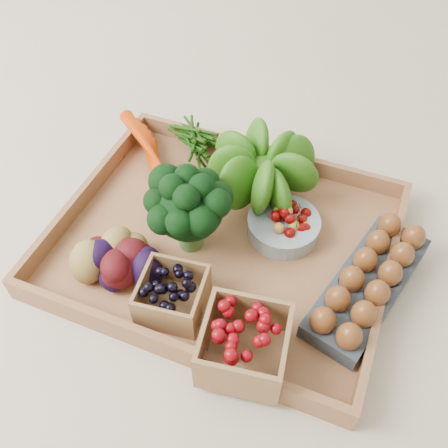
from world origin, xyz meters
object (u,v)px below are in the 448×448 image
at_px(tray, 224,244).
at_px(egg_carton, 367,286).
at_px(broccoli, 190,221).
at_px(cherry_bowl, 283,226).

xyz_separation_m(tray, egg_carton, (0.25, -0.01, 0.02)).
xyz_separation_m(tray, broccoli, (-0.05, -0.02, 0.06)).
xyz_separation_m(cherry_bowl, egg_carton, (0.16, -0.07, -0.00)).
height_order(tray, cherry_bowl, cherry_bowl).
distance_m(tray, egg_carton, 0.25).
height_order(tray, egg_carton, egg_carton).
bearing_deg(cherry_bowl, broccoli, -149.63).
relative_size(tray, egg_carton, 2.08).
relative_size(cherry_bowl, egg_carton, 0.47).
bearing_deg(egg_carton, cherry_bowl, 172.05).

